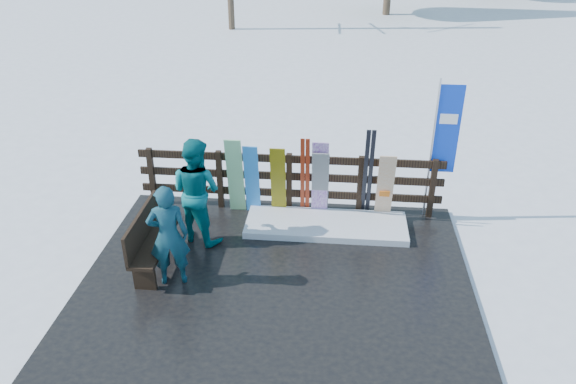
# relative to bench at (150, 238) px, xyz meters

# --- Properties ---
(ground) EXTENTS (700.00, 700.00, 0.00)m
(ground) POSITION_rel_bench_xyz_m (2.02, -0.20, -0.60)
(ground) COLOR white
(ground) RESTS_ON ground
(deck) EXTENTS (6.00, 5.00, 0.08)m
(deck) POSITION_rel_bench_xyz_m (2.02, -0.20, -0.56)
(deck) COLOR black
(deck) RESTS_ON ground
(fence) EXTENTS (5.60, 0.10, 1.15)m
(fence) POSITION_rel_bench_xyz_m (2.02, 2.00, 0.14)
(fence) COLOR black
(fence) RESTS_ON deck
(snow_patch) EXTENTS (2.86, 1.00, 0.12)m
(snow_patch) POSITION_rel_bench_xyz_m (2.73, 1.40, -0.46)
(snow_patch) COLOR white
(snow_patch) RESTS_ON deck
(bench) EXTENTS (0.41, 1.50, 0.97)m
(bench) POSITION_rel_bench_xyz_m (0.00, 0.00, 0.00)
(bench) COLOR black
(bench) RESTS_ON deck
(snowboard_0) EXTENTS (0.27, 0.28, 1.42)m
(snowboard_0) POSITION_rel_bench_xyz_m (1.36, 1.78, 0.19)
(snowboard_0) COLOR #308EEC
(snowboard_0) RESTS_ON deck
(snowboard_1) EXTENTS (0.30, 0.30, 1.53)m
(snowboard_1) POSITION_rel_bench_xyz_m (1.06, 1.78, 0.25)
(snowboard_1) COLOR white
(snowboard_1) RESTS_ON deck
(snowboard_2) EXTENTS (0.27, 0.27, 1.40)m
(snowboard_2) POSITION_rel_bench_xyz_m (1.84, 1.78, 0.18)
(snowboard_2) COLOR yellow
(snowboard_2) RESTS_ON deck
(snowboard_3) EXTENTS (0.29, 0.27, 1.54)m
(snowboard_3) POSITION_rel_bench_xyz_m (2.59, 1.78, 0.26)
(snowboard_3) COLOR white
(snowboard_3) RESTS_ON deck
(snowboard_4) EXTENTS (0.30, 0.38, 1.37)m
(snowboard_4) POSITION_rel_bench_xyz_m (2.59, 1.78, 0.17)
(snowboard_4) COLOR black
(snowboard_4) RESTS_ON deck
(snowboard_5) EXTENTS (0.30, 0.28, 1.34)m
(snowboard_5) POSITION_rel_bench_xyz_m (3.75, 1.78, 0.15)
(snowboard_5) COLOR white
(snowboard_5) RESTS_ON deck
(ski_pair_a) EXTENTS (0.16, 0.22, 1.56)m
(ski_pair_a) POSITION_rel_bench_xyz_m (2.31, 1.85, 0.27)
(ski_pair_a) COLOR maroon
(ski_pair_a) RESTS_ON deck
(ski_pair_b) EXTENTS (0.17, 0.35, 1.79)m
(ski_pair_b) POSITION_rel_bench_xyz_m (3.43, 1.85, 0.38)
(ski_pair_b) COLOR black
(ski_pair_b) RESTS_ON deck
(rental_flag) EXTENTS (0.45, 0.04, 2.60)m
(rental_flag) POSITION_rel_bench_xyz_m (4.69, 2.05, 1.09)
(rental_flag) COLOR silver
(rental_flag) RESTS_ON deck
(person_front) EXTENTS (0.68, 0.53, 1.65)m
(person_front) POSITION_rel_bench_xyz_m (0.44, -0.37, 0.31)
(person_front) COLOR #15575B
(person_front) RESTS_ON deck
(person_back) EXTENTS (1.12, 1.02, 1.85)m
(person_back) POSITION_rel_bench_xyz_m (0.57, 0.88, 0.41)
(person_back) COLOR #076269
(person_back) RESTS_ON deck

